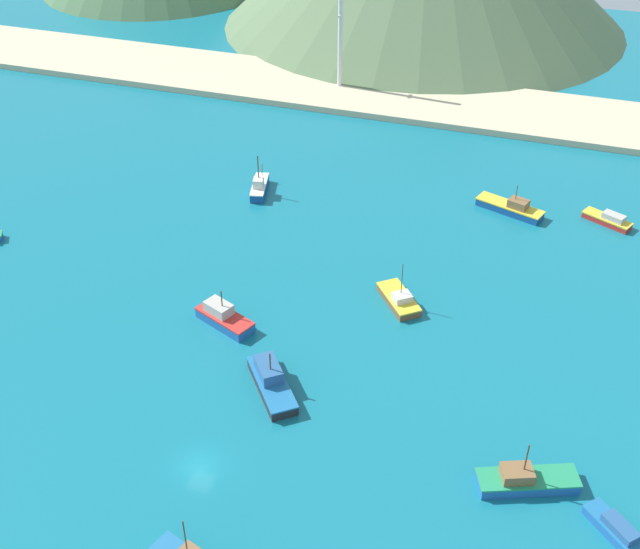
# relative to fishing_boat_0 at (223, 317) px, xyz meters

# --- Properties ---
(ground) EXTENTS (260.00, 280.00, 0.50)m
(ground) POSITION_rel_fishing_boat_0_xyz_m (6.97, 7.86, -1.32)
(ground) COLOR #146B7F
(fishing_boat_0) EXTENTS (8.55, 5.84, 5.09)m
(fishing_boat_0) POSITION_rel_fishing_boat_0_xyz_m (0.00, 0.00, 0.00)
(fishing_boat_0) COLOR #1E5BA8
(fishing_boat_0) RESTS_ON ground
(fishing_boat_3) EXTENTS (3.88, 7.82, 6.70)m
(fishing_boat_3) POSITION_rel_fishing_boat_0_xyz_m (-8.05, 32.41, -0.07)
(fishing_boat_3) COLOR #14478C
(fishing_boat_3) RESTS_ON ground
(fishing_boat_4) EXTENTS (7.58, 5.23, 1.91)m
(fishing_boat_4) POSITION_rel_fishing_boat_0_xyz_m (45.20, 39.99, -0.34)
(fishing_boat_4) COLOR red
(fishing_boat_4) RESTS_ON ground
(fishing_boat_5) EXTENTS (8.63, 9.76, 5.15)m
(fishing_boat_5) POSITION_rel_fishing_boat_0_xyz_m (9.88, -9.05, 0.01)
(fishing_boat_5) COLOR #232328
(fishing_boat_5) RESTS_ON ground
(fishing_boat_6) EXTENTS (8.76, 8.58, 1.94)m
(fishing_boat_6) POSITION_rel_fishing_boat_0_xyz_m (48.77, -18.43, -0.40)
(fishing_boat_6) COLOR #1E5BA8
(fishing_boat_6) RESTS_ON ground
(fishing_boat_10) EXTENTS (10.51, 6.55, 5.95)m
(fishing_boat_10) POSITION_rel_fishing_boat_0_xyz_m (39.03, -14.32, -0.17)
(fishing_boat_10) COLOR #1E5BA8
(fishing_boat_10) RESTS_ON ground
(fishing_boat_11) EXTENTS (7.10, 7.81, 6.57)m
(fishing_boat_11) POSITION_rel_fishing_boat_0_xyz_m (19.99, 10.93, -0.34)
(fishing_boat_11) COLOR brown
(fishing_boat_11) RESTS_ON ground
(fishing_boat_13) EXTENTS (10.81, 6.11, 4.88)m
(fishing_boat_13) POSITION_rel_fishing_boat_0_xyz_m (30.87, 38.76, -0.21)
(fishing_boat_13) COLOR #14478C
(fishing_boat_13) RESTS_ON ground
(beach_strip) EXTENTS (247.00, 21.16, 1.20)m
(beach_strip) POSITION_rel_fishing_boat_0_xyz_m (6.97, 75.12, -0.47)
(beach_strip) COLOR #C6B793
(beach_strip) RESTS_ON ground
(radio_tower) EXTENTS (2.46, 1.97, 24.57)m
(radio_tower) POSITION_rel_fishing_boat_0_xyz_m (-7.99, 75.74, 11.46)
(radio_tower) COLOR silver
(radio_tower) RESTS_ON ground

